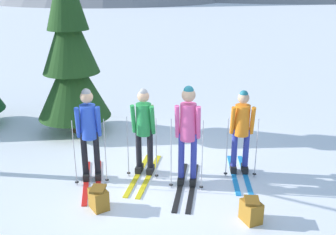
% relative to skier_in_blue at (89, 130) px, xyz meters
% --- Properties ---
extents(ground_plane, '(400.00, 400.00, 0.00)m').
position_rel_skier_in_blue_xyz_m(ground_plane, '(1.13, 0.14, -0.99)').
color(ground_plane, white).
extents(skier_in_blue, '(0.70, 1.68, 1.75)m').
position_rel_skier_in_blue_xyz_m(skier_in_blue, '(0.00, 0.00, 0.00)').
color(skier_in_blue, red).
rests_on(skier_in_blue, ground).
extents(skier_in_green, '(0.61, 1.76, 1.68)m').
position_rel_skier_in_blue_xyz_m(skier_in_green, '(0.94, 0.35, -0.05)').
color(skier_in_green, yellow).
rests_on(skier_in_green, ground).
extents(skier_in_pink, '(0.61, 1.78, 1.85)m').
position_rel_skier_in_blue_xyz_m(skier_in_pink, '(1.77, -0.02, 0.06)').
color(skier_in_pink, black).
rests_on(skier_in_pink, ground).
extents(skier_in_orange, '(0.61, 1.60, 1.64)m').
position_rel_skier_in_blue_xyz_m(skier_in_orange, '(2.75, 0.51, -0.10)').
color(skier_in_orange, '#1E84D1').
rests_on(skier_in_orange, ground).
extents(pine_tree_mid, '(1.72, 1.72, 4.15)m').
position_rel_skier_in_blue_xyz_m(pine_tree_mid, '(-1.04, 2.34, 0.90)').
color(pine_tree_mid, '#51381E').
rests_on(pine_tree_mid, ground).
extents(backpack_on_snow_front, '(0.39, 0.40, 0.38)m').
position_rel_skier_in_blue_xyz_m(backpack_on_snow_front, '(0.38, -0.96, -0.81)').
color(backpack_on_snow_front, '#99661E').
rests_on(backpack_on_snow_front, ground).
extents(backpack_on_snow_beside, '(0.36, 0.40, 0.38)m').
position_rel_skier_in_blue_xyz_m(backpack_on_snow_beside, '(2.80, -1.10, -0.81)').
color(backpack_on_snow_beside, '#99661E').
rests_on(backpack_on_snow_beside, ground).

